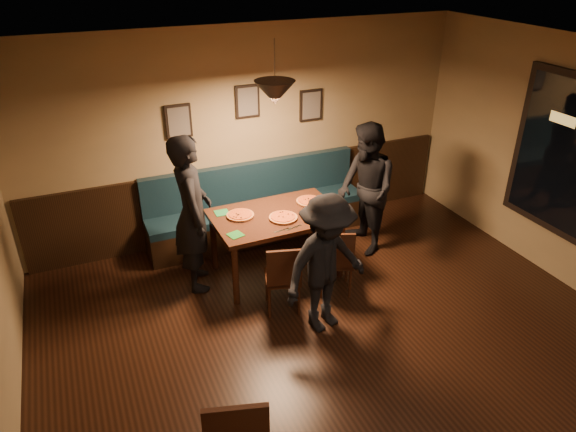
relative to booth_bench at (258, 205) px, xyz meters
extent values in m
plane|color=black|center=(0.00, -3.20, -0.50)|extent=(7.00, 7.00, 0.00)
plane|color=silver|center=(0.00, -3.20, 2.30)|extent=(7.00, 7.00, 0.00)
plane|color=#8C704F|center=(0.00, 0.30, 0.90)|extent=(6.00, 0.00, 6.00)
cube|color=black|center=(0.00, 0.27, 0.00)|extent=(5.88, 0.06, 1.00)
cube|color=black|center=(-0.90, 0.27, 1.20)|extent=(0.32, 0.04, 0.42)
cube|color=black|center=(0.00, 0.27, 1.35)|extent=(0.32, 0.04, 0.42)
cube|color=black|center=(0.90, 0.27, 1.20)|extent=(0.32, 0.04, 0.42)
cone|color=black|center=(-0.09, -0.90, 1.75)|extent=(0.44, 0.44, 0.25)
cube|color=black|center=(-0.09, -0.90, -0.10)|extent=(1.52, 0.99, 0.80)
imported|color=black|center=(-1.05, -0.74, 0.43)|extent=(0.55, 0.74, 1.87)
imported|color=black|center=(1.17, -0.83, 0.36)|extent=(0.71, 0.88, 1.72)
imported|color=black|center=(-0.02, -2.05, 0.27)|extent=(1.09, 0.78, 1.53)
cylinder|color=gold|center=(-0.50, -0.79, 0.32)|extent=(0.33, 0.33, 0.04)
cylinder|color=#C57525|center=(-0.06, -1.04, 0.32)|extent=(0.41, 0.41, 0.04)
cylinder|color=orange|center=(0.40, -0.77, 0.32)|extent=(0.41, 0.41, 0.04)
cylinder|color=black|center=(0.48, -1.17, 0.38)|extent=(0.08, 0.08, 0.16)
cylinder|color=#AA050B|center=(0.48, -0.95, 0.36)|extent=(0.03, 0.03, 0.11)
cube|color=#1E7036|center=(-0.67, -0.61, 0.31)|extent=(0.17, 0.17, 0.01)
cube|color=#1C6C22|center=(-0.69, -1.18, 0.31)|extent=(0.19, 0.19, 0.01)
cube|color=silver|center=(-0.11, -1.29, 0.31)|extent=(0.20, 0.06, 0.00)
camera|label=1|loc=(-2.15, -6.00, 3.17)|focal=32.80mm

